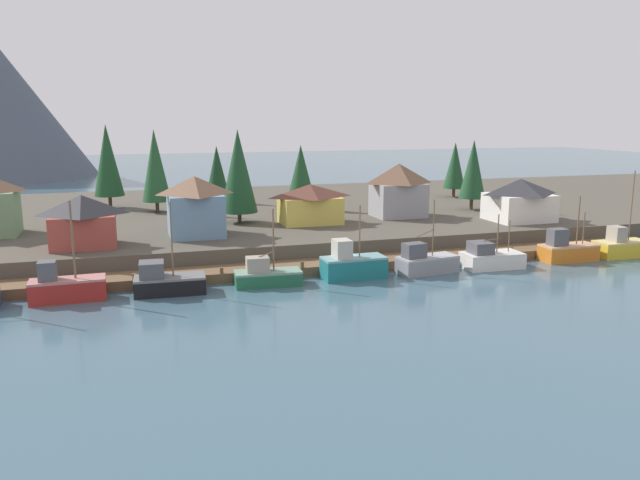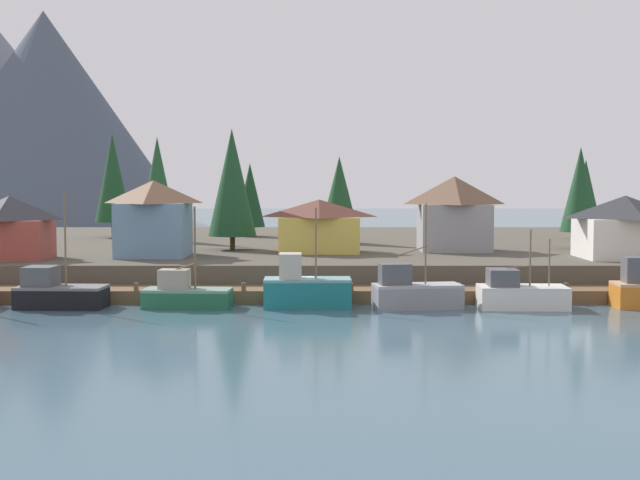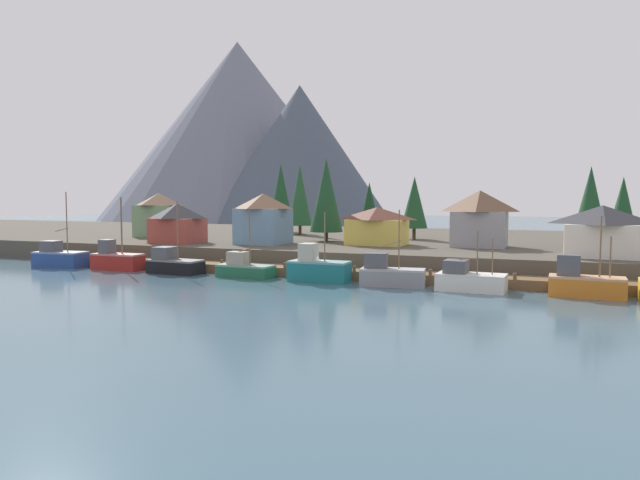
# 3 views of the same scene
# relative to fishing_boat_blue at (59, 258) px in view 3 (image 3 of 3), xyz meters

# --- Properties ---
(ground_plane) EXTENTS (400.00, 400.00, 1.00)m
(ground_plane) POSITION_rel_fishing_boat_blue_xyz_m (34.18, 22.01, -1.69)
(ground_plane) COLOR #3D5B6B
(dock) EXTENTS (80.00, 4.00, 1.60)m
(dock) POSITION_rel_fishing_boat_blue_xyz_m (34.18, 4.00, -0.69)
(dock) COLOR brown
(dock) RESTS_ON ground_plane
(shoreline_bank) EXTENTS (400.00, 56.00, 2.50)m
(shoreline_bank) POSITION_rel_fishing_boat_blue_xyz_m (34.18, 34.01, 0.06)
(shoreline_bank) COLOR #4C473D
(shoreline_bank) RESTS_ON ground_plane
(mountain_west_peak) EXTENTS (107.87, 107.87, 69.81)m
(mountain_west_peak) POSITION_rel_fishing_boat_blue_xyz_m (-62.12, 153.02, 33.72)
(mountain_west_peak) COLOR slate
(mountain_west_peak) RESTS_ON ground_plane
(mountain_central_peak) EXTENTS (63.27, 63.27, 46.48)m
(mountain_central_peak) POSITION_rel_fishing_boat_blue_xyz_m (-24.99, 130.15, 22.05)
(mountain_central_peak) COLOR #475160
(mountain_central_peak) RESTS_ON ground_plane
(fishing_boat_blue) EXTENTS (6.54, 3.67, 9.40)m
(fishing_boat_blue) POSITION_rel_fishing_boat_blue_xyz_m (0.00, 0.00, 0.00)
(fishing_boat_blue) COLOR navy
(fishing_boat_blue) RESTS_ON ground_plane
(fishing_boat_red) EXTENTS (6.32, 2.59, 8.75)m
(fishing_boat_red) POSITION_rel_fishing_boat_blue_xyz_m (8.47, 0.59, 0.02)
(fishing_boat_red) COLOR maroon
(fishing_boat_red) RESTS_ON ground_plane
(fishing_boat_black) EXTENTS (6.39, 3.17, 8.35)m
(fishing_boat_black) POSITION_rel_fishing_boat_blue_xyz_m (16.93, 0.30, -0.08)
(fishing_boat_black) COLOR black
(fishing_boat_black) RESTS_ON ground_plane
(fishing_boat_green) EXTENTS (6.42, 3.00, 7.33)m
(fishing_boat_green) POSITION_rel_fishing_boat_blue_xyz_m (26.14, 0.39, -0.23)
(fishing_boat_green) COLOR #1E5B3D
(fishing_boat_green) RESTS_ON ground_plane
(fishing_boat_teal) EXTENTS (6.30, 2.83, 7.25)m
(fishing_boat_teal) POSITION_rel_fishing_boat_blue_xyz_m (34.80, 0.46, 0.16)
(fishing_boat_teal) COLOR #196B70
(fishing_boat_teal) RESTS_ON ground_plane
(fishing_boat_grey) EXTENTS (6.56, 3.41, 7.53)m
(fishing_boat_grey) POSITION_rel_fishing_boat_blue_xyz_m (42.64, 0.13, -0.06)
(fishing_boat_grey) COLOR gray
(fishing_boat_grey) RESTS_ON ground_plane
(fishing_boat_white) EXTENTS (6.36, 3.38, 5.69)m
(fishing_boat_white) POSITION_rel_fishing_boat_blue_xyz_m (50.23, 0.17, -0.15)
(fishing_boat_white) COLOR silver
(fishing_boat_white) RESTS_ON ground_plane
(fishing_boat_orange) EXTENTS (6.29, 2.73, 7.18)m
(fishing_boat_orange) POSITION_rel_fishing_boat_blue_xyz_m (60.12, 0.52, 0.01)
(fishing_boat_orange) COLOR #CC6B1E
(fishing_boat_orange) RESTS_ON ground_plane
(house_white) EXTENTS (7.79, 6.73, 5.41)m
(house_white) POSITION_rel_fishing_boat_blue_xyz_m (62.14, 12.59, 4.08)
(house_white) COLOR silver
(house_white) RESTS_ON shoreline_bank
(house_green) EXTENTS (6.24, 6.20, 6.88)m
(house_green) POSITION_rel_fishing_boat_blue_xyz_m (-1.00, 21.43, 4.82)
(house_green) COLOR #6B8E66
(house_green) RESTS_ON shoreline_bank
(house_yellow) EXTENTS (7.75, 5.30, 4.94)m
(house_yellow) POSITION_rel_fishing_boat_blue_xyz_m (35.78, 18.48, 3.83)
(house_yellow) COLOR gold
(house_yellow) RESTS_ON shoreline_bank
(house_red) EXTENTS (6.67, 5.33, 5.39)m
(house_red) POSITION_rel_fishing_boat_blue_xyz_m (9.49, 11.60, 4.07)
(house_red) COLOR #9E4238
(house_red) RESTS_ON shoreline_bank
(house_blue) EXTENTS (6.22, 6.56, 6.71)m
(house_blue) POSITION_rel_fishing_boat_blue_xyz_m (21.20, 14.43, 4.74)
(house_blue) COLOR #6689A8
(house_blue) RESTS_ON shoreline_bank
(house_grey) EXTENTS (6.86, 5.47, 7.10)m
(house_grey) POSITION_rel_fishing_boat_blue_xyz_m (48.62, 20.26, 4.94)
(house_grey) COLOR gray
(house_grey) RESTS_ON shoreline_bank
(conifer_near_left) EXTENTS (4.26, 4.26, 12.17)m
(conifer_near_left) POSITION_rel_fishing_boat_blue_xyz_m (11.49, 39.89, 8.30)
(conifer_near_left) COLOR #4C3823
(conifer_near_left) RESTS_ON shoreline_bank
(conifer_near_right) EXTENTS (3.98, 3.98, 11.53)m
(conifer_near_right) POSITION_rel_fishing_boat_blue_xyz_m (17.89, 33.90, 7.84)
(conifer_near_right) COLOR #4C3823
(conifer_near_right) RESTS_ON shoreline_bank
(conifer_mid_left) EXTENTS (3.58, 3.58, 8.78)m
(conifer_mid_left) POSITION_rel_fishing_boat_blue_xyz_m (27.48, 41.64, 6.27)
(conifer_mid_left) COLOR #4C3823
(conifer_mid_left) RESTS_ON shoreline_bank
(conifer_mid_right) EXTENTS (3.80, 3.80, 10.00)m
(conifer_mid_right) POSITION_rel_fishing_boat_blue_xyz_m (61.33, 22.86, 7.14)
(conifer_mid_right) COLOR #4C3823
(conifer_mid_right) RESTS_ON shoreline_bank
(conifer_back_left) EXTENTS (3.62, 3.62, 9.10)m
(conifer_back_left) POSITION_rel_fishing_boat_blue_xyz_m (66.04, 36.40, 6.59)
(conifer_back_left) COLOR #4C3823
(conifer_back_left) RESTS_ON shoreline_bank
(conifer_back_right) EXTENTS (3.91, 3.91, 9.28)m
(conifer_back_right) POSITION_rel_fishing_boat_blue_xyz_m (37.92, 30.50, 6.77)
(conifer_back_right) COLOR #4C3823
(conifer_back_right) RESTS_ON shoreline_bank
(conifer_centre) EXTENTS (4.67, 4.67, 11.69)m
(conifer_centre) POSITION_rel_fishing_boat_blue_xyz_m (27.39, 21.67, 7.83)
(conifer_centre) COLOR #4C3823
(conifer_centre) RESTS_ON shoreline_bank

